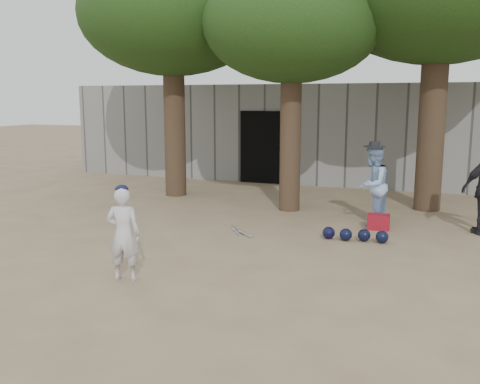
% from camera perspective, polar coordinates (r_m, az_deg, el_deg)
% --- Properties ---
extents(ground, '(70.00, 70.00, 0.00)m').
position_cam_1_polar(ground, '(8.98, -5.92, -6.78)').
color(ground, '#937C5E').
rests_on(ground, ground).
extents(boy_player, '(0.56, 0.44, 1.35)m').
position_cam_1_polar(boy_player, '(7.79, -12.33, -4.41)').
color(boy_player, silver).
rests_on(boy_player, ground).
extents(spectator_blue, '(0.77, 0.91, 1.64)m').
position_cam_1_polar(spectator_blue, '(11.32, 13.97, 0.74)').
color(spectator_blue, '#93B5E4').
rests_on(spectator_blue, ground).
extents(red_bag, '(0.43, 0.34, 0.30)m').
position_cam_1_polar(red_bag, '(11.01, 14.55, -3.10)').
color(red_bag, maroon).
rests_on(red_bag, ground).
extents(back_building, '(16.00, 5.24, 3.00)m').
position_cam_1_polar(back_building, '(18.43, 8.80, 6.50)').
color(back_building, gray).
rests_on(back_building, ground).
extents(helmet_row, '(1.19, 0.31, 0.23)m').
position_cam_1_polar(helmet_row, '(10.02, 12.16, -4.49)').
color(helmet_row, black).
rests_on(helmet_row, ground).
extents(bat_pile, '(0.70, 0.68, 0.06)m').
position_cam_1_polar(bat_pile, '(10.38, -0.09, -4.25)').
color(bat_pile, silver).
rests_on(bat_pile, ground).
extents(tree_row, '(11.40, 5.80, 6.69)m').
position_cam_1_polar(tree_row, '(13.22, 7.27, 19.06)').
color(tree_row, brown).
rests_on(tree_row, ground).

